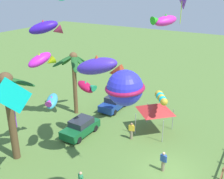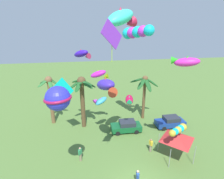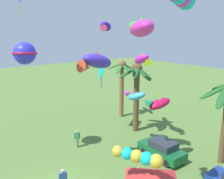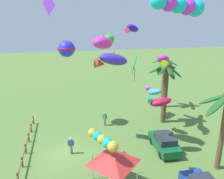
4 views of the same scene
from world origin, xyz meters
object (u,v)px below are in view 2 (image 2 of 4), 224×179
object	(u,v)px
palm_tree_2	(50,91)
kite_fish_2	(106,85)
palm_tree_1	(82,92)
kite_ball_4	(58,98)
kite_fish_6	(129,100)
kite_fish_11	(82,54)
kite_fish_1	(100,101)
kite_diamond_10	(64,89)
kite_fish_8	(185,62)
parked_car_0	(170,122)
spectator_1	(138,178)
festival_tent	(177,137)
kite_fish_3	(122,18)
kite_fish_0	(99,74)
kite_tube_7	(178,130)
parked_car_1	(126,126)
spectator_2	(151,145)
kite_diamond_9	(112,35)
palm_tree_0	(144,87)
spectator_0	(80,154)
kite_tube_5	(136,32)

from	to	relation	value
palm_tree_2	kite_fish_2	distance (m)	10.93
palm_tree_1	kite_ball_4	distance (m)	10.98
kite_fish_6	kite_fish_11	size ratio (longest dim) A/B	1.14
kite_fish_1	kite_diamond_10	distance (m)	4.59
kite_fish_8	parked_car_0	bearing A→B (deg)	64.51
parked_car_0	spectator_1	distance (m)	11.13
festival_tent	kite_fish_3	distance (m)	12.61
kite_ball_4	kite_fish_0	bearing A→B (deg)	67.64
parked_car_0	kite_tube_7	distance (m)	7.43
parked_car_0	parked_car_1	xyz separation A→B (m)	(-6.20, -0.11, 0.00)
spectator_2	kite_diamond_9	size ratio (longest dim) A/B	0.67
kite_fish_1	palm_tree_0	bearing A→B (deg)	24.47
parked_car_0	kite_fish_11	distance (m)	15.09
kite_fish_1	kite_fish_11	size ratio (longest dim) A/B	1.03
kite_fish_3	kite_fish_6	xyz separation A→B (m)	(2.16, 4.82, -8.76)
kite_fish_2	kite_fish_8	distance (m)	7.06
kite_fish_2	festival_tent	bearing A→B (deg)	-10.58
parked_car_1	festival_tent	bearing A→B (deg)	-55.00
spectator_0	kite_tube_7	distance (m)	10.00
palm_tree_1	kite_fish_3	xyz separation A→B (m)	(3.34, -7.84, 8.46)
kite_diamond_9	palm_tree_1	bearing A→B (deg)	99.55
kite_ball_4	parked_car_0	bearing A→B (deg)	32.05
spectator_1	kite_fish_3	world-z (taller)	kite_fish_3
kite_fish_1	spectator_0	bearing A→B (deg)	-119.99
kite_fish_3	kite_diamond_9	bearing A→B (deg)	-110.23
spectator_0	festival_tent	xyz separation A→B (m)	(9.79, -1.09, 1.65)
palm_tree_2	kite_fish_3	world-z (taller)	kite_fish_3
spectator_2	palm_tree_0	bearing A→B (deg)	77.54
palm_tree_2	kite_fish_0	size ratio (longest dim) A/B	2.84
kite_fish_0	kite_ball_4	world-z (taller)	kite_ball_4
kite_fish_11	parked_car_1	bearing A→B (deg)	19.00
parked_car_0	kite_fish_11	xyz separation A→B (m)	(-11.38, -1.90, 9.71)
kite_fish_6	kite_diamond_9	world-z (taller)	kite_diamond_9
palm_tree_2	spectator_2	distance (m)	14.60
kite_fish_8	kite_diamond_9	xyz separation A→B (m)	(-6.76, -3.34, 2.30)
kite_fish_3	kite_ball_4	world-z (taller)	kite_fish_3
palm_tree_2	kite_diamond_9	size ratio (longest dim) A/B	2.91
palm_tree_2	kite_tube_7	xyz separation A→B (m)	(13.22, -10.08, -1.08)
kite_tube_5	palm_tree_0	bearing A→B (deg)	50.84
kite_ball_4	kite_fish_11	world-z (taller)	kite_fish_11
parked_car_1	spectator_1	world-z (taller)	spectator_1
spectator_2	kite_diamond_9	world-z (taller)	kite_diamond_9
kite_fish_6	kite_diamond_10	size ratio (longest dim) A/B	0.68
parked_car_1	spectator_0	bearing A→B (deg)	-143.04
parked_car_1	kite_fish_11	xyz separation A→B (m)	(-5.18, -1.78, 9.71)
spectator_0	spectator_1	distance (m)	6.17
spectator_2	festival_tent	distance (m)	3.03
spectator_1	kite_ball_4	distance (m)	9.63
kite_diamond_10	kite_fish_8	bearing A→B (deg)	-26.56
kite_fish_0	kite_diamond_9	xyz separation A→B (m)	(-0.20, -10.12, 4.84)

